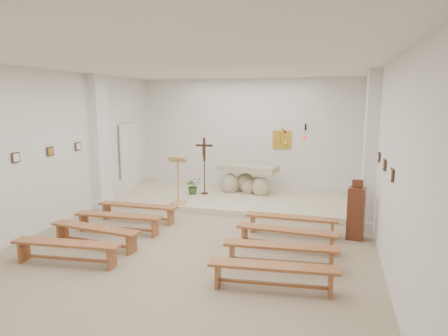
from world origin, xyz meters
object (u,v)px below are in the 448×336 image
(bench_left_front, at_px, (138,209))
(altar, at_px, (247,181))
(bench_right_front, at_px, (292,221))
(bench_right_fourth, at_px, (273,271))
(bench_left_second, at_px, (119,219))
(bench_right_third, at_px, (281,250))
(bench_left_fourth, at_px, (67,248))
(bench_left_third, at_px, (95,232))
(donation_pedestal, at_px, (356,213))
(crucifix_stand, at_px, (204,162))
(bench_right_second, at_px, (287,234))
(lectern, at_px, (178,180))

(bench_left_front, bearing_deg, altar, 57.39)
(bench_left_front, bearing_deg, bench_right_front, 0.73)
(bench_right_fourth, bearing_deg, bench_left_second, 148.81)
(bench_right_third, relative_size, bench_left_fourth, 1.00)
(altar, xyz_separation_m, bench_left_third, (-1.98, -4.75, -0.18))
(bench_left_second, bearing_deg, donation_pedestal, 8.95)
(crucifix_stand, distance_m, bench_right_third, 5.14)
(bench_left_third, relative_size, bench_right_third, 1.00)
(bench_right_front, bearing_deg, bench_left_front, -179.02)
(donation_pedestal, bearing_deg, bench_right_front, -165.84)
(crucifix_stand, bearing_deg, bench_right_front, -43.09)
(altar, relative_size, crucifix_stand, 1.12)
(donation_pedestal, bearing_deg, bench_right_second, -133.74)
(bench_left_second, height_order, bench_left_fourth, same)
(altar, xyz_separation_m, bench_left_second, (-1.98, -3.88, -0.18))
(altar, distance_m, bench_right_third, 5.03)
(bench_left_third, xyz_separation_m, bench_left_fourth, (0.00, -0.87, 0.00))
(bench_left_front, xyz_separation_m, bench_left_third, (0.00, -1.74, 0.00))
(lectern, relative_size, bench_right_front, 0.66)
(bench_left_second, bearing_deg, bench_left_fourth, -92.54)
(bench_right_front, bearing_deg, bench_right_fourth, -89.02)
(lectern, relative_size, bench_right_third, 0.66)
(donation_pedestal, relative_size, bench_left_second, 0.64)
(bench_left_front, bearing_deg, bench_right_third, -25.06)
(donation_pedestal, distance_m, bench_right_front, 1.32)
(crucifix_stand, bearing_deg, bench_left_third, -102.16)
(crucifix_stand, relative_size, bench_left_third, 0.83)
(bench_left_front, distance_m, bench_left_third, 1.74)
(crucifix_stand, relative_size, bench_left_front, 0.84)
(lectern, height_order, donation_pedestal, lectern)
(donation_pedestal, relative_size, bench_right_fourth, 0.63)
(altar, height_order, bench_right_front, altar)
(bench_left_front, height_order, bench_left_fourth, same)
(lectern, height_order, bench_left_fourth, lectern)
(bench_right_front, distance_m, bench_left_second, 3.72)
(bench_left_front, bearing_deg, bench_left_second, -89.27)
(crucifix_stand, distance_m, bench_left_third, 4.40)
(bench_right_fourth, bearing_deg, crucifix_stand, 113.09)
(bench_left_third, bearing_deg, bench_right_third, 7.24)
(bench_left_front, relative_size, bench_left_second, 1.00)
(altar, distance_m, bench_left_fourth, 5.97)
(altar, bearing_deg, bench_left_third, -102.17)
(bench_left_front, distance_m, bench_left_second, 0.87)
(crucifix_stand, distance_m, bench_left_front, 2.75)
(bench_left_third, height_order, bench_right_third, same)
(altar, height_order, bench_left_fourth, altar)
(bench_left_second, distance_m, bench_right_second, 3.61)
(altar, distance_m, donation_pedestal, 4.11)
(crucifix_stand, height_order, bench_right_front, crucifix_stand)
(lectern, xyz_separation_m, bench_left_third, (-0.51, -3.01, -0.48))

